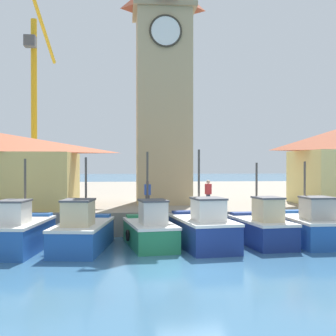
% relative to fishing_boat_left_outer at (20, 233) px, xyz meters
% --- Properties ---
extents(ground_plane, '(300.00, 300.00, 0.00)m').
position_rel_fishing_boat_left_outer_xyz_m(ground_plane, '(6.80, -4.04, -0.80)').
color(ground_plane, '#386689').
extents(quay_wharf, '(120.00, 40.00, 1.24)m').
position_rel_fishing_boat_left_outer_xyz_m(quay_wharf, '(6.80, 23.60, -0.18)').
color(quay_wharf, gray).
rests_on(quay_wharf, ground).
extents(fishing_boat_left_outer, '(2.35, 4.79, 3.96)m').
position_rel_fishing_boat_left_outer_xyz_m(fishing_boat_left_outer, '(0.00, 0.00, 0.00)').
color(fishing_boat_left_outer, '#2356A8').
rests_on(fishing_boat_left_outer, ground).
extents(fishing_boat_left_inner, '(2.62, 5.24, 4.03)m').
position_rel_fishing_boat_left_outer_xyz_m(fishing_boat_left_inner, '(2.59, 0.20, -0.04)').
color(fishing_boat_left_inner, '#2356A8').
rests_on(fishing_boat_left_inner, ground).
extents(fishing_boat_mid_left, '(2.45, 4.60, 4.30)m').
position_rel_fishing_boat_left_outer_xyz_m(fishing_boat_mid_left, '(5.55, 0.68, -0.06)').
color(fishing_boat_mid_left, '#237A4C').
rests_on(fishing_boat_mid_left, ground).
extents(fishing_boat_center, '(2.70, 4.99, 4.40)m').
position_rel_fishing_boat_left_outer_xyz_m(fishing_boat_center, '(7.90, 0.29, 0.00)').
color(fishing_boat_center, navy).
rests_on(fishing_boat_center, ground).
extents(fishing_boat_mid_right, '(2.32, 4.56, 3.79)m').
position_rel_fishing_boat_left_outer_xyz_m(fishing_boat_mid_right, '(10.72, 0.75, -0.03)').
color(fishing_boat_mid_right, navy).
rests_on(fishing_boat_mid_right, ground).
extents(fishing_boat_right_inner, '(2.26, 4.79, 3.85)m').
position_rel_fishing_boat_left_outer_xyz_m(fishing_boat_right_inner, '(13.09, 0.88, -0.02)').
color(fishing_boat_right_inner, '#2356A8').
rests_on(fishing_boat_right_inner, ground).
extents(clock_tower, '(3.82, 3.82, 16.04)m').
position_rel_fishing_boat_left_outer_xyz_m(clock_tower, '(6.84, 9.02, 8.00)').
color(clock_tower, tan).
rests_on(clock_tower, quay_wharf).
extents(port_crane_near, '(2.00, 10.19, 17.92)m').
position_rel_fishing_boat_left_outer_xyz_m(port_crane_near, '(-3.94, 24.37, 6.87)').
color(port_crane_near, '#976E11').
rests_on(port_crane_near, quay_wharf).
extents(dock_worker_near_tower, '(0.34, 0.22, 1.62)m').
position_rel_fishing_boat_left_outer_xyz_m(dock_worker_near_tower, '(8.92, 4.64, 1.28)').
color(dock_worker_near_tower, '#33333D').
rests_on(dock_worker_near_tower, quay_wharf).
extents(dock_worker_along_quay, '(0.34, 0.22, 1.62)m').
position_rel_fishing_boat_left_outer_xyz_m(dock_worker_along_quay, '(5.62, 4.35, 1.28)').
color(dock_worker_along_quay, '#33333D').
rests_on(dock_worker_along_quay, quay_wharf).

